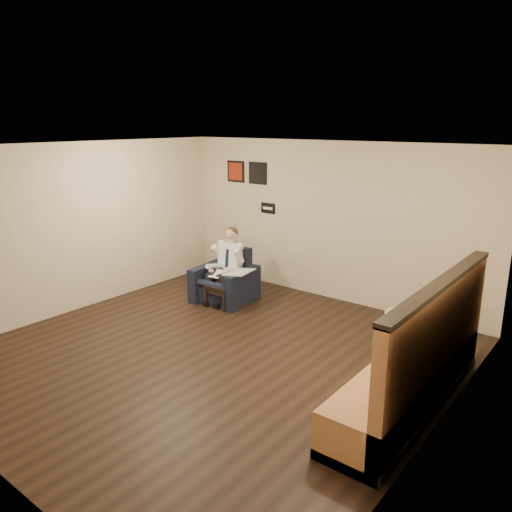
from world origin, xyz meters
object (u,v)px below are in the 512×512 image
Objects in this scene: seated_man at (220,269)px; coffee_mug at (234,282)px; armchair at (225,276)px; cafe_table at (408,343)px; smartphone at (231,283)px; side_table at (224,295)px; green_folder at (222,284)px; banquette at (411,343)px.

seated_man is 14.97× the size of coffee_mug.
armchair is at bearing 90.00° from seated_man.
coffee_mug is 0.11× the size of cafe_table.
armchair is 0.23m from smartphone.
side_table is 1.22× the size of green_folder.
coffee_mug is (0.31, 0.00, -0.19)m from seated_man.
seated_man reaches higher than cafe_table.
cafe_table is at bearing -4.80° from green_folder.
green_folder is at bearing -148.67° from side_table.
coffee_mug is at bearing 31.33° from side_table.
banquette is (3.74, -1.05, 0.36)m from green_folder.
armchair is at bearing 120.42° from green_folder.
armchair is at bearing 160.18° from coffee_mug.
seated_man is at bearing 137.19° from green_folder.
armchair is at bearing 172.37° from smartphone.
banquette is at bearing -24.57° from armchair.
side_table is at bearing -59.17° from armchair.
cafe_table is at bearing -12.75° from seated_man.
smartphone is (-0.11, 0.04, -0.04)m from coffee_mug.
green_folder is at bearing -65.88° from armchair.
banquette is at bearing -15.99° from side_table.
armchair is at bearing 127.12° from side_table.
coffee_mug is 3.28m from cafe_table.
green_folder is 4.74× the size of coffee_mug.
side_table is 5.79× the size of coffee_mug.
seated_man is 10.16× the size of smartphone.
coffee_mug is (0.16, 0.10, 0.24)m from side_table.
armchair reaches higher than smartphone.
coffee_mug reaches higher than side_table.
cafe_table is (3.44, -0.29, -0.01)m from green_folder.
banquette reaches higher than armchair.
armchair reaches higher than green_folder.
banquette is (3.88, -1.28, 0.30)m from armchair.
side_table is at bearing -148.67° from coffee_mug.
smartphone is 0.04× the size of banquette.
banquette is at bearing -23.03° from seated_man.
armchair is 3.62m from cafe_table.
cafe_table is at bearing 4.85° from smartphone.
cafe_table is at bearing -14.59° from armchair.
banquette is (3.72, -1.07, 0.56)m from side_table.
green_folder is 0.17m from smartphone.
cafe_table is (3.25, -0.40, -0.04)m from coffee_mug.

